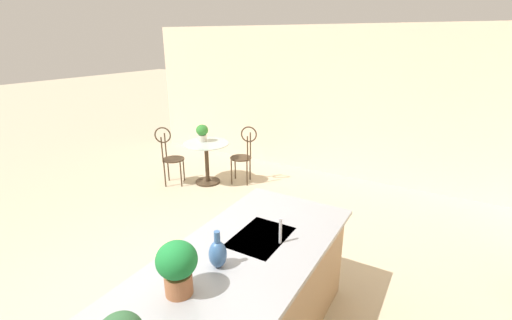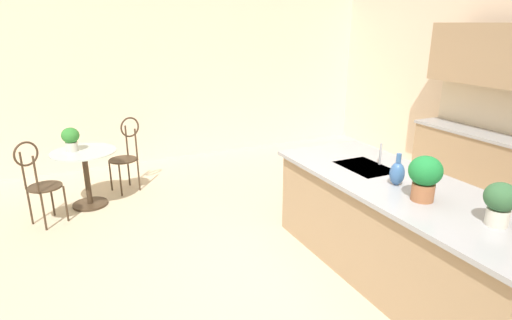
% 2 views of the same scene
% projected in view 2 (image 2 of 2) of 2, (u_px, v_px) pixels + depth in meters
% --- Properties ---
extents(ground_plane, '(40.00, 40.00, 0.00)m').
position_uv_depth(ground_plane, '(302.00, 282.00, 3.90)').
color(ground_plane, beige).
extents(wall_left_window, '(0.12, 7.80, 2.70)m').
position_uv_depth(wall_left_window, '(173.00, 80.00, 7.14)').
color(wall_left_window, beige).
rests_on(wall_left_window, ground).
extents(kitchen_island, '(2.80, 1.06, 0.92)m').
position_uv_depth(kitchen_island, '(400.00, 232.00, 3.85)').
color(kitchen_island, tan).
rests_on(kitchen_island, ground).
extents(back_counter_run, '(2.44, 0.64, 1.52)m').
position_uv_depth(back_counter_run, '(501.00, 169.00, 5.41)').
color(back_counter_run, tan).
rests_on(back_counter_run, ground).
extents(bistro_table, '(0.80, 0.80, 0.74)m').
position_uv_depth(bistro_table, '(86.00, 173.00, 5.40)').
color(bistro_table, '#3D2D1E').
rests_on(bistro_table, ground).
extents(chair_near_window, '(0.52, 0.52, 1.04)m').
position_uv_depth(chair_near_window, '(39.00, 179.00, 4.83)').
color(chair_near_window, '#3D2D1E').
rests_on(chair_near_window, ground).
extents(chair_by_island, '(0.49, 0.52, 1.04)m').
position_uv_depth(chair_by_island, '(126.00, 151.00, 5.88)').
color(chair_by_island, '#3D2D1E').
rests_on(chair_by_island, ground).
extents(sink_faucet, '(0.02, 0.02, 0.22)m').
position_uv_depth(sink_faucet, '(380.00, 154.00, 4.22)').
color(sink_faucet, '#B2B5BA').
rests_on(sink_faucet, kitchen_island).
extents(potted_plant_on_table, '(0.21, 0.21, 0.30)m').
position_uv_depth(potted_plant_on_table, '(71.00, 138.00, 5.26)').
color(potted_plant_on_table, beige).
rests_on(potted_plant_on_table, bistro_table).
extents(potted_plant_counter_far, '(0.22, 0.22, 0.32)m').
position_uv_depth(potted_plant_counter_far, '(500.00, 201.00, 2.93)').
color(potted_plant_counter_far, beige).
rests_on(potted_plant_counter_far, kitchen_island).
extents(potted_plant_counter_near, '(0.26, 0.26, 0.37)m').
position_uv_depth(potted_plant_counter_near, '(425.00, 175.00, 3.33)').
color(potted_plant_counter_near, '#9E603D').
rests_on(potted_plant_counter_near, kitchen_island).
extents(vase_on_counter, '(0.13, 0.13, 0.29)m').
position_uv_depth(vase_on_counter, '(397.00, 173.00, 3.69)').
color(vase_on_counter, '#386099').
rests_on(vase_on_counter, kitchen_island).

